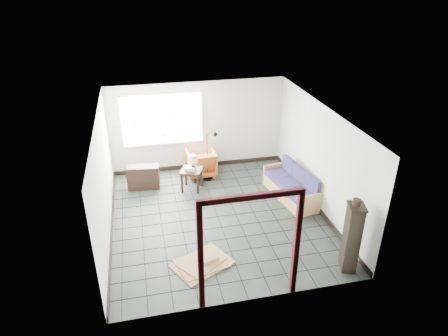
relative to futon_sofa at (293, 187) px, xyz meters
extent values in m
plane|color=black|center=(-2.10, -0.48, -0.30)|extent=(5.50, 5.50, 0.00)
cube|color=beige|center=(-2.10, 2.27, 1.00)|extent=(5.00, 0.02, 2.60)
cube|color=beige|center=(-2.10, -3.23, 1.00)|extent=(5.00, 0.02, 2.60)
cube|color=beige|center=(-4.60, -0.48, 1.00)|extent=(0.02, 5.50, 2.60)
cube|color=beige|center=(0.40, -0.48, 1.00)|extent=(0.02, 5.50, 2.60)
cube|color=white|center=(-2.10, -0.48, 2.30)|extent=(5.00, 5.50, 0.02)
cube|color=black|center=(-2.10, 2.25, -0.24)|extent=(4.95, 0.03, 0.12)
cube|color=black|center=(-4.58, -0.48, -0.24)|extent=(0.03, 5.45, 0.12)
cube|color=black|center=(0.38, -0.48, -0.24)|extent=(0.03, 5.45, 0.12)
cube|color=silver|center=(-3.10, 2.23, 1.30)|extent=(2.32, 0.06, 1.52)
cube|color=white|center=(-3.10, 2.19, 1.30)|extent=(2.20, 0.02, 1.40)
cube|color=#3A0D12|center=(-2.95, -3.18, 0.75)|extent=(0.10, 0.08, 2.10)
cube|color=#3A0D12|center=(-1.25, -3.18, 0.75)|extent=(0.10, 0.08, 2.10)
cube|color=#3A0D12|center=(-2.10, -3.18, 1.85)|extent=(1.80, 0.08, 0.10)
cube|color=#916441|center=(-0.06, -0.01, -0.14)|extent=(0.97, 1.85, 0.32)
cube|color=#916441|center=(0.08, -0.90, -0.02)|extent=(0.70, 0.16, 0.56)
cube|color=#916441|center=(-0.20, 0.88, -0.02)|extent=(0.70, 0.16, 0.56)
cube|color=#916441|center=(0.25, 0.04, 0.18)|extent=(0.34, 1.75, 0.62)
cube|color=#1F1C47|center=(0.02, -0.58, 0.09)|extent=(0.71, 0.65, 0.14)
cube|color=#1F1C47|center=(0.27, -0.54, 0.30)|extent=(0.21, 0.57, 0.46)
cube|color=#1F1C47|center=(-0.07, -0.01, 0.09)|extent=(0.71, 0.65, 0.14)
cube|color=#1F1C47|center=(0.18, 0.03, 0.30)|extent=(0.21, 0.57, 0.46)
cube|color=#1F1C47|center=(-0.17, 0.56, 0.09)|extent=(0.71, 0.65, 0.14)
cube|color=#1F1C47|center=(0.09, 0.60, 0.30)|extent=(0.21, 0.57, 0.46)
imported|color=brown|center=(-2.12, 1.77, 0.11)|extent=(0.81, 0.76, 0.83)
cube|color=black|center=(-2.51, 0.99, 0.26)|extent=(0.69, 0.69, 0.06)
cube|color=black|center=(-2.79, 0.87, -0.03)|extent=(0.07, 0.07, 0.53)
cube|color=black|center=(-2.39, 0.71, -0.03)|extent=(0.07, 0.07, 0.53)
cube|color=black|center=(-2.63, 1.27, -0.03)|extent=(0.07, 0.07, 0.53)
cube|color=black|center=(-2.23, 1.11, -0.03)|extent=(0.07, 0.07, 0.53)
cylinder|color=black|center=(-2.46, 0.98, 0.36)|extent=(0.13, 0.13, 0.15)
cylinder|color=black|center=(-2.46, 0.98, 0.49)|extent=(0.03, 0.03, 0.10)
cone|color=beige|center=(-2.46, 0.98, 0.60)|extent=(0.33, 0.33, 0.21)
cube|color=silver|center=(-2.54, 0.97, 0.33)|extent=(0.30, 0.27, 0.09)
cylinder|color=black|center=(-2.66, 1.01, 0.33)|extent=(0.03, 0.06, 0.05)
cylinder|color=black|center=(-1.99, 1.44, -0.29)|extent=(0.29, 0.29, 0.03)
cylinder|color=black|center=(-1.99, 1.44, 0.40)|extent=(0.03, 0.03, 1.37)
cylinder|color=black|center=(-1.88, 1.43, 1.12)|extent=(0.23, 0.10, 0.12)
sphere|color=black|center=(-1.76, 1.43, 1.06)|extent=(0.16, 0.16, 0.12)
cube|color=black|center=(-3.77, 1.33, 0.03)|extent=(0.88, 0.43, 0.66)
cube|color=black|center=(-3.77, 1.33, 0.04)|extent=(0.82, 0.38, 0.03)
cube|color=black|center=(0.05, -2.83, 0.43)|extent=(0.36, 0.42, 1.45)
cube|color=black|center=(0.05, -2.83, 1.15)|extent=(0.40, 0.47, 0.04)
cylinder|color=black|center=(0.04, -2.79, 1.22)|extent=(0.20, 0.20, 0.12)
cube|color=brown|center=(-0.06, -0.30, -0.29)|extent=(0.45, 0.36, 0.02)
cube|color=black|center=(-0.28, -0.30, -0.15)|extent=(0.02, 0.36, 0.30)
cube|color=brown|center=(0.16, -0.30, -0.15)|extent=(0.02, 0.36, 0.30)
cube|color=brown|center=(-0.06, -0.48, -0.15)|extent=(0.45, 0.02, 0.30)
cube|color=brown|center=(-0.06, -0.12, -0.15)|extent=(0.45, 0.02, 0.30)
cube|color=brown|center=(-0.35, -0.30, 0.06)|extent=(0.17, 0.36, 0.12)
cube|color=brown|center=(0.23, -0.30, 0.06)|extent=(0.17, 0.36, 0.12)
cube|color=brown|center=(-2.77, -2.10, -0.29)|extent=(1.37, 1.23, 0.02)
cube|color=brown|center=(-2.77, -2.10, -0.26)|extent=(1.16, 0.99, 0.02)
cube|color=brown|center=(-2.77, -2.10, -0.24)|extent=(1.05, 1.00, 0.02)
cube|color=brown|center=(-2.62, -2.08, -0.18)|extent=(0.40, 0.35, 0.09)
camera|label=1|loc=(-3.72, -8.37, 5.12)|focal=32.00mm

